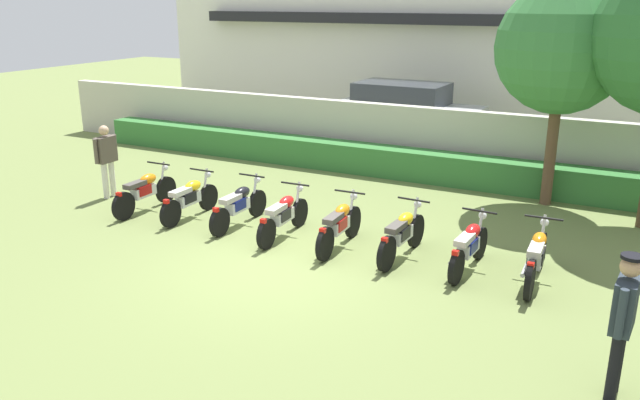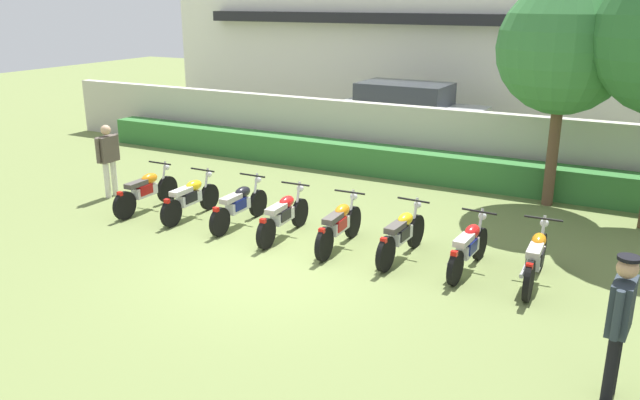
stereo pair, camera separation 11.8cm
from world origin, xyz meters
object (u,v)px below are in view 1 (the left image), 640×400
(motorcycle_in_row_1, at_px, (189,198))
(inspector_person, at_px, (106,155))
(tree_near_inspector, at_px, (562,48))
(motorcycle_in_row_2, at_px, (239,205))
(motorcycle_in_row_0, at_px, (145,191))
(motorcycle_in_row_7, at_px, (536,257))
(motorcycle_in_row_3, at_px, (283,215))
(parked_car, at_px, (406,114))
(motorcycle_in_row_6, at_px, (469,246))
(motorcycle_in_row_4, at_px, (339,225))
(officer_0, at_px, (623,314))
(motorcycle_in_row_5, at_px, (402,234))

(motorcycle_in_row_1, xyz_separation_m, inspector_person, (-2.56, 0.33, 0.54))
(tree_near_inspector, height_order, motorcycle_in_row_2, tree_near_inspector)
(motorcycle_in_row_0, height_order, motorcycle_in_row_7, motorcycle_in_row_7)
(motorcycle_in_row_3, xyz_separation_m, inspector_person, (-4.83, 0.39, 0.54))
(parked_car, xyz_separation_m, motorcycle_in_row_0, (-2.65, -8.71, -0.49))
(motorcycle_in_row_6, bearing_deg, motorcycle_in_row_7, -86.52)
(motorcycle_in_row_0, distance_m, motorcycle_in_row_6, 6.93)
(motorcycle_in_row_0, xyz_separation_m, motorcycle_in_row_2, (2.30, 0.14, -0.01))
(parked_car, distance_m, tree_near_inspector, 6.90)
(motorcycle_in_row_1, bearing_deg, motorcycle_in_row_6, -89.86)
(motorcycle_in_row_1, distance_m, motorcycle_in_row_4, 3.45)
(motorcycle_in_row_3, bearing_deg, motorcycle_in_row_0, 87.95)
(motorcycle_in_row_0, distance_m, officer_0, 9.71)
(motorcycle_in_row_3, xyz_separation_m, motorcycle_in_row_5, (2.35, 0.06, 0.01))
(motorcycle_in_row_7, xyz_separation_m, officer_0, (1.31, -2.70, 0.58))
(parked_car, relative_size, tree_near_inspector, 0.96)
(motorcycle_in_row_3, height_order, motorcycle_in_row_4, motorcycle_in_row_4)
(tree_near_inspector, bearing_deg, inspector_person, -155.55)
(motorcycle_in_row_0, bearing_deg, tree_near_inspector, -59.69)
(motorcycle_in_row_1, xyz_separation_m, motorcycle_in_row_7, (6.87, 0.00, 0.02))
(motorcycle_in_row_4, relative_size, motorcycle_in_row_5, 0.99)
(motorcycle_in_row_2, distance_m, motorcycle_in_row_4, 2.29)
(motorcycle_in_row_2, xyz_separation_m, motorcycle_in_row_4, (2.29, -0.16, 0.01))
(inspector_person, bearing_deg, motorcycle_in_row_0, -15.43)
(tree_near_inspector, bearing_deg, motorcycle_in_row_2, -140.39)
(motorcycle_in_row_6, bearing_deg, tree_near_inspector, -3.90)
(motorcycle_in_row_3, bearing_deg, tree_near_inspector, -44.71)
(motorcycle_in_row_0, bearing_deg, officer_0, -106.18)
(motorcycle_in_row_0, bearing_deg, inspector_person, 74.23)
(parked_car, distance_m, motorcycle_in_row_4, 8.95)
(motorcycle_in_row_1, xyz_separation_m, motorcycle_in_row_2, (1.16, 0.08, 0.00))
(motorcycle_in_row_2, distance_m, motorcycle_in_row_6, 4.63)
(parked_car, bearing_deg, motorcycle_in_row_6, -62.01)
(motorcycle_in_row_0, height_order, motorcycle_in_row_2, motorcycle_in_row_0)
(motorcycle_in_row_4, bearing_deg, parked_car, 10.52)
(motorcycle_in_row_5, relative_size, officer_0, 1.09)
(motorcycle_in_row_0, xyz_separation_m, inspector_person, (-1.42, 0.39, 0.54))
(motorcycle_in_row_6, xyz_separation_m, inspector_person, (-8.35, 0.33, 0.54))
(motorcycle_in_row_5, bearing_deg, motorcycle_in_row_1, 93.09)
(motorcycle_in_row_3, bearing_deg, motorcycle_in_row_1, 86.50)
(parked_car, distance_m, motorcycle_in_row_7, 10.18)
(inspector_person, bearing_deg, motorcycle_in_row_5, -2.67)
(motorcycle_in_row_4, xyz_separation_m, officer_0, (4.73, -2.63, 0.59))
(motorcycle_in_row_4, bearing_deg, motorcycle_in_row_7, -90.73)
(parked_car, distance_m, motorcycle_in_row_5, 9.20)
(motorcycle_in_row_7, relative_size, officer_0, 1.11)
(tree_near_inspector, xyz_separation_m, motorcycle_in_row_5, (-1.75, -4.39, -2.91))
(motorcycle_in_row_3, distance_m, motorcycle_in_row_5, 2.35)
(motorcycle_in_row_5, bearing_deg, motorcycle_in_row_6, -86.71)
(parked_car, distance_m, motorcycle_in_row_6, 9.66)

